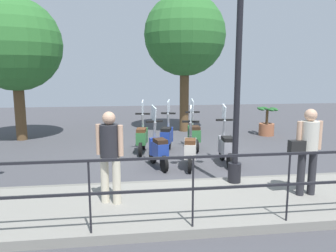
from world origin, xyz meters
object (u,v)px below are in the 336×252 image
at_px(tree_large, 15,45).
at_px(scooter_far_2, 142,137).
at_px(tree_distant, 185,36).
at_px(scooter_near_0, 226,146).
at_px(potted_palm, 267,124).
at_px(scooter_far_1, 167,136).
at_px(scooter_far_0, 194,134).
at_px(lamp_post_near, 238,81).
at_px(pedestrian_with_bag, 308,145).
at_px(pedestrian_distant, 110,150).
at_px(scooter_near_1, 190,149).
at_px(scooter_near_2, 158,149).

relative_size(tree_large, scooter_far_2, 3.14).
height_order(tree_distant, scooter_near_0, tree_distant).
xyz_separation_m(potted_palm, scooter_far_1, (-2.01, 4.03, 0.04)).
bearing_deg(scooter_far_0, tree_large, 69.80).
xyz_separation_m(lamp_post_near, tree_large, (5.68, 5.80, 1.04)).
bearing_deg(pedestrian_with_bag, lamp_post_near, 49.28).
bearing_deg(pedestrian_distant, scooter_near_0, 153.84).
distance_m(tree_large, scooter_near_1, 7.18).
relative_size(lamp_post_near, scooter_near_1, 3.00).
relative_size(scooter_far_0, scooter_far_1, 1.00).
bearing_deg(pedestrian_with_bag, tree_large, 44.65).
bearing_deg(tree_large, pedestrian_distant, -152.58).
xyz_separation_m(tree_distant, scooter_far_1, (-3.32, 1.13, -3.25)).
distance_m(pedestrian_with_bag, scooter_far_1, 4.63).
xyz_separation_m(pedestrian_with_bag, tree_large, (6.53, 6.85, 2.17)).
bearing_deg(pedestrian_with_bag, scooter_far_1, 24.31).
xyz_separation_m(scooter_near_1, scooter_far_1, (1.70, 0.37, 0.00)).
height_order(scooter_near_1, scooter_far_0, same).
relative_size(scooter_near_0, scooter_near_1, 1.00).
xyz_separation_m(potted_palm, scooter_near_1, (-3.71, 3.67, 0.04)).
distance_m(pedestrian_distant, scooter_far_1, 4.34).
bearing_deg(potted_palm, scooter_near_1, 135.36).
bearing_deg(scooter_far_0, scooter_near_1, 166.40).
bearing_deg(scooter_near_2, scooter_near_1, -114.17).
distance_m(tree_distant, scooter_far_0, 4.54).
height_order(pedestrian_distant, scooter_far_0, pedestrian_distant).
height_order(tree_large, scooter_near_0, tree_large).
relative_size(lamp_post_near, scooter_near_0, 3.00).
bearing_deg(scooter_near_2, tree_distant, -31.81).
bearing_deg(scooter_far_2, tree_distant, -19.96).
bearing_deg(pedestrian_distant, pedestrian_with_bag, 111.08).
bearing_deg(scooter_far_1, scooter_near_1, -151.01).
xyz_separation_m(pedestrian_with_bag, scooter_far_0, (4.29, 1.15, -0.60)).
distance_m(tree_large, scooter_near_2, 6.55).
xyz_separation_m(lamp_post_near, pedestrian_distant, (-0.76, 2.46, -1.13)).
height_order(lamp_post_near, scooter_near_1, lamp_post_near).
height_order(scooter_near_1, scooter_far_1, same).
distance_m(pedestrian_distant, scooter_far_2, 4.12).
relative_size(lamp_post_near, tree_large, 0.96).
bearing_deg(pedestrian_distant, tree_large, -129.99).
bearing_deg(tree_large, scooter_far_2, -120.70).
height_order(pedestrian_distant, potted_palm, pedestrian_distant).
bearing_deg(scooter_near_1, tree_large, 64.18).
bearing_deg(pedestrian_distant, scooter_near_1, 163.98).
xyz_separation_m(pedestrian_distant, scooter_far_2, (4.01, -0.75, -0.60)).
distance_m(tree_distant, scooter_near_2, 6.07).
height_order(potted_palm, scooter_near_2, scooter_near_2).
bearing_deg(lamp_post_near, scooter_far_1, 16.45).
xyz_separation_m(tree_large, scooter_far_0, (-2.24, -5.69, -2.77)).
height_order(tree_distant, scooter_near_2, tree_distant).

